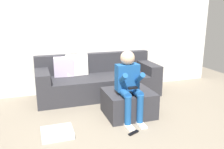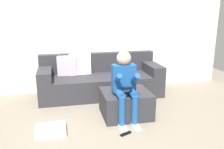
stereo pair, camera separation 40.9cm
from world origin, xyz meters
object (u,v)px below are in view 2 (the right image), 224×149
Objects in this scene: person_seated at (125,82)px; remote_near_ottoman at (126,134)px; ottoman at (126,103)px; storage_bin at (51,130)px; couch_sectional at (100,80)px.

remote_near_ottoman is (-0.11, -0.45, -0.61)m from person_seated.
ottoman is 1.79× the size of storage_bin.
couch_sectional is at bearing 102.58° from ottoman.
couch_sectional is 1.12m from ottoman.
storage_bin is at bearing -123.49° from couch_sectional.
person_seated is at bearing -111.06° from ottoman.
storage_bin is (-1.19, -0.34, -0.16)m from ottoman.
person_seated is 0.77m from remote_near_ottoman.
couch_sectional is 1.73m from storage_bin.
couch_sectional is at bearing 98.14° from person_seated.
storage_bin is 2.42× the size of remote_near_ottoman.
ottoman is 0.46m from person_seated.
ottoman is at bearing 68.94° from person_seated.
storage_bin is at bearing -164.07° from ottoman.
person_seated reaches higher than storage_bin.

